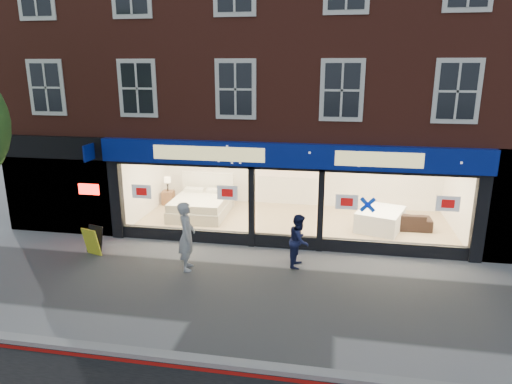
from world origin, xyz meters
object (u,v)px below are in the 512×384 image
(mattress_stack, at_px, (380,219))
(sofa, at_px, (401,220))
(a_board, at_px, (93,241))
(pedestrian_blue, at_px, (299,240))
(display_bed, at_px, (201,205))
(pedestrian_grey, at_px, (187,236))

(mattress_stack, height_order, sofa, mattress_stack)
(a_board, xyz_separation_m, pedestrian_blue, (6.09, 0.30, 0.32))
(display_bed, relative_size, mattress_stack, 1.20)
(sofa, xyz_separation_m, pedestrian_grey, (-6.19, -4.17, 0.58))
(a_board, bearing_deg, pedestrian_blue, 20.00)
(sofa, height_order, a_board, a_board)
(sofa, relative_size, a_board, 2.26)
(pedestrian_grey, relative_size, pedestrian_blue, 1.28)
(pedestrian_blue, bearing_deg, sofa, -36.44)
(mattress_stack, relative_size, a_board, 2.35)
(pedestrian_grey, bearing_deg, sofa, -69.72)
(a_board, relative_size, pedestrian_blue, 0.57)
(sofa, xyz_separation_m, a_board, (-9.26, -3.72, 0.05))
(display_bed, xyz_separation_m, a_board, (-2.13, -3.93, -0.05))
(display_bed, relative_size, pedestrian_blue, 1.62)
(display_bed, height_order, pedestrian_grey, pedestrian_grey)
(mattress_stack, xyz_separation_m, sofa, (0.71, 0.18, -0.05))
(pedestrian_blue, bearing_deg, a_board, 99.20)
(sofa, bearing_deg, pedestrian_grey, 32.89)
(sofa, height_order, pedestrian_blue, pedestrian_blue)
(pedestrian_grey, bearing_deg, mattress_stack, -67.62)
(mattress_stack, bearing_deg, pedestrian_blue, -127.19)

